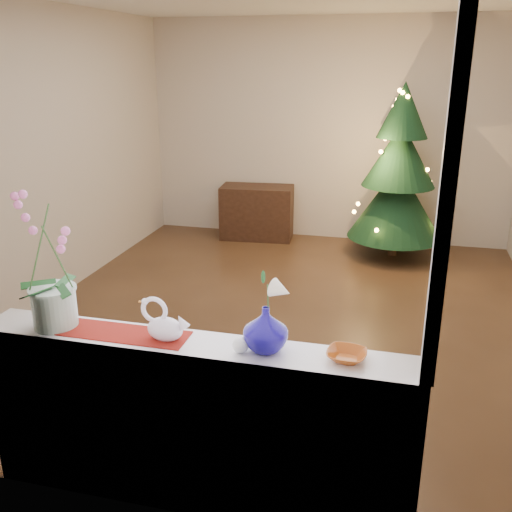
{
  "coord_description": "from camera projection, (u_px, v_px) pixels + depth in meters",
  "views": [
    {
      "loc": [
        0.9,
        -4.67,
        2.21
      ],
      "look_at": [
        0.07,
        -1.4,
        1.04
      ],
      "focal_mm": 40.0,
      "sensor_mm": 36.0,
      "label": 1
    }
  ],
  "objects": [
    {
      "name": "lily",
      "position": [
        266.0,
        281.0,
        2.55
      ],
      "size": [
        0.14,
        0.08,
        0.19
      ],
      "primitive_type": null,
      "color": "white",
      "rests_on": "blue_vase"
    },
    {
      "name": "windowsill",
      "position": [
        192.0,
        346.0,
        2.74
      ],
      "size": [
        2.2,
        0.26,
        0.04
      ],
      "primitive_type": "cube",
      "color": "white",
      "rests_on": "window_apron"
    },
    {
      "name": "amber_dish",
      "position": [
        347.0,
        356.0,
        2.57
      ],
      "size": [
        0.17,
        0.17,
        0.04
      ],
      "primitive_type": "imported",
      "rotation": [
        0.0,
        0.0,
        -0.1
      ],
      "color": "#9D4513",
      "rests_on": "windowsill"
    },
    {
      "name": "runner",
      "position": [
        120.0,
        333.0,
        2.82
      ],
      "size": [
        0.7,
        0.2,
        0.01
      ],
      "primitive_type": "cube",
      "color": "maroon",
      "rests_on": "windowsill"
    },
    {
      "name": "window_apron",
      "position": [
        189.0,
        438.0,
        2.81
      ],
      "size": [
        2.2,
        0.08,
        0.88
      ],
      "primitive_type": "cube",
      "color": "white",
      "rests_on": "ground"
    },
    {
      "name": "wall_left",
      "position": [
        51.0,
        157.0,
        5.29
      ],
      "size": [
        0.1,
        5.0,
        2.7
      ],
      "primitive_type": "cube",
      "color": "beige",
      "rests_on": "ground"
    },
    {
      "name": "ground",
      "position": [
        286.0,
        314.0,
        5.21
      ],
      "size": [
        5.0,
        5.0,
        0.0
      ],
      "primitive_type": "plane",
      "color": "#3A2618",
      "rests_on": "ground"
    },
    {
      "name": "wall_front",
      "position": [
        178.0,
        267.0,
        2.47
      ],
      "size": [
        4.5,
        0.1,
        2.7
      ],
      "primitive_type": "cube",
      "color": "beige",
      "rests_on": "ground"
    },
    {
      "name": "paperweight",
      "position": [
        241.0,
        345.0,
        2.63
      ],
      "size": [
        0.1,
        0.1,
        0.08
      ],
      "primitive_type": "sphere",
      "rotation": [
        0.0,
        0.0,
        -0.43
      ],
      "color": "white",
      "rests_on": "windowsill"
    },
    {
      "name": "xmas_tree",
      "position": [
        399.0,
        172.0,
        6.46
      ],
      "size": [
        1.38,
        1.38,
        1.98
      ],
      "primitive_type": null,
      "rotation": [
        0.0,
        0.0,
        0.34
      ],
      "color": "black",
      "rests_on": "ground"
    },
    {
      "name": "window_frame",
      "position": [
        177.0,
        187.0,
        2.39
      ],
      "size": [
        2.22,
        0.06,
        1.6
      ],
      "primitive_type": null,
      "color": "white",
      "rests_on": "windowsill"
    },
    {
      "name": "side_table",
      "position": [
        257.0,
        212.0,
        7.33
      ],
      "size": [
        0.94,
        0.53,
        0.68
      ],
      "primitive_type": "cube",
      "rotation": [
        0.0,
        0.0,
        0.09
      ],
      "color": "black",
      "rests_on": "ground"
    },
    {
      "name": "wall_back",
      "position": [
        328.0,
        132.0,
        7.05
      ],
      "size": [
        4.5,
        0.1,
        2.7
      ],
      "primitive_type": "cube",
      "color": "beige",
      "rests_on": "ground"
    },
    {
      "name": "orchid_pot",
      "position": [
        49.0,
        262.0,
        2.79
      ],
      "size": [
        0.31,
        0.31,
        0.69
      ],
      "primitive_type": null,
      "rotation": [
        0.0,
        0.0,
        0.37
      ],
      "color": "white",
      "rests_on": "windowsill"
    },
    {
      "name": "swan",
      "position": [
        165.0,
        320.0,
        2.72
      ],
      "size": [
        0.26,
        0.15,
        0.21
      ],
      "primitive_type": null,
      "rotation": [
        0.0,
        0.0,
        0.17
      ],
      "color": "white",
      "rests_on": "windowsill"
    },
    {
      "name": "blue_vase",
      "position": [
        266.0,
        326.0,
        2.62
      ],
      "size": [
        0.28,
        0.28,
        0.25
      ],
      "primitive_type": "imported",
      "rotation": [
        0.0,
        0.0,
        -0.19
      ],
      "color": "#0C0565",
      "rests_on": "windowsill"
    }
  ]
}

